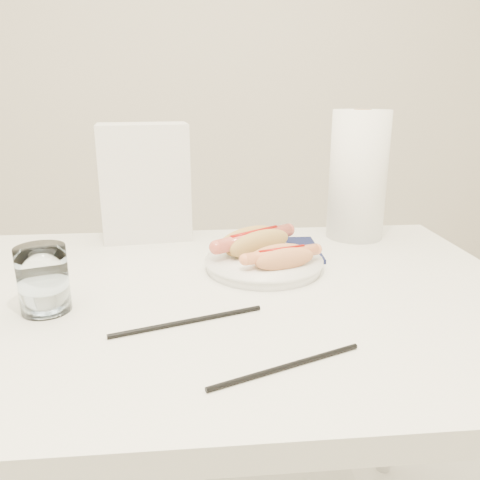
{
  "coord_description": "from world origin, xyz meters",
  "views": [
    {
      "loc": [
        -0.0,
        -0.81,
        1.1
      ],
      "look_at": [
        0.08,
        0.08,
        0.82
      ],
      "focal_mm": 36.16,
      "sensor_mm": 36.0,
      "label": 1
    }
  ],
  "objects": [
    {
      "name": "chopstick_near",
      "position": [
        -0.02,
        -0.12,
        0.75
      ],
      "size": [
        0.24,
        0.09,
        0.01
      ],
      "primitive_type": "cylinder",
      "rotation": [
        0.0,
        1.57,
        0.32
      ],
      "color": "black",
      "rests_on": "table"
    },
    {
      "name": "hotdog_left",
      "position": [
        0.12,
        0.15,
        0.79
      ],
      "size": [
        0.18,
        0.15,
        0.05
      ],
      "rotation": [
        0.0,
        0.0,
        0.59
      ],
      "color": "tan",
      "rests_on": "plate"
    },
    {
      "name": "napkin_box",
      "position": [
        -0.12,
        0.35,
        0.89
      ],
      "size": [
        0.22,
        0.14,
        0.27
      ],
      "primitive_type": "cube",
      "rotation": [
        0.0,
        0.0,
        0.12
      ],
      "color": "silver",
      "rests_on": "table"
    },
    {
      "name": "water_glass",
      "position": [
        -0.25,
        -0.06,
        0.81
      ],
      "size": [
        0.08,
        0.08,
        0.11
      ],
      "primitive_type": "cylinder",
      "color": "white",
      "rests_on": "table"
    },
    {
      "name": "navy_napkin",
      "position": [
        0.18,
        0.21,
        0.75
      ],
      "size": [
        0.18,
        0.18,
        0.01
      ],
      "primitive_type": "cube",
      "rotation": [
        0.0,
        0.0,
        -0.04
      ],
      "color": "#12183B",
      "rests_on": "table"
    },
    {
      "name": "plate",
      "position": [
        0.13,
        0.1,
        0.76
      ],
      "size": [
        0.28,
        0.28,
        0.02
      ],
      "primitive_type": "cylinder",
      "rotation": [
        0.0,
        0.0,
        -0.24
      ],
      "color": "white",
      "rests_on": "table"
    },
    {
      "name": "hotdog_right",
      "position": [
        0.16,
        0.06,
        0.79
      ],
      "size": [
        0.15,
        0.1,
        0.04
      ],
      "rotation": [
        0.0,
        0.0,
        0.32
      ],
      "color": "#E38F58",
      "rests_on": "plate"
    },
    {
      "name": "paper_towel_roll",
      "position": [
        0.39,
        0.31,
        0.9
      ],
      "size": [
        0.16,
        0.16,
        0.3
      ],
      "primitive_type": "cylinder",
      "rotation": [
        0.0,
        0.0,
        -0.25
      ],
      "color": "white",
      "rests_on": "table"
    },
    {
      "name": "chopstick_far",
      "position": [
        0.11,
        -0.26,
        0.75
      ],
      "size": [
        0.22,
        0.09,
        0.01
      ],
      "primitive_type": "cylinder",
      "rotation": [
        0.0,
        1.57,
        0.38
      ],
      "color": "black",
      "rests_on": "table"
    },
    {
      "name": "table",
      "position": [
        0.0,
        0.0,
        0.69
      ],
      "size": [
        1.2,
        0.8,
        0.75
      ],
      "color": "white",
      "rests_on": "ground"
    }
  ]
}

